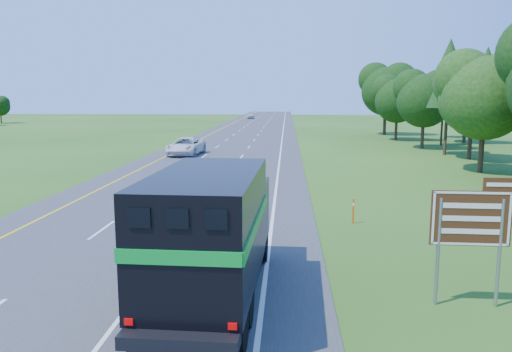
# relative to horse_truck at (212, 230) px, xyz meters

# --- Properties ---
(road) EXTENTS (15.00, 260.00, 0.04)m
(road) POSITION_rel_horse_truck_xyz_m (-4.08, 46.06, -2.03)
(road) COLOR #38383A
(road) RESTS_ON ground
(lane_markings) EXTENTS (11.15, 260.00, 0.01)m
(lane_markings) POSITION_rel_horse_truck_xyz_m (-4.08, 46.06, -2.01)
(lane_markings) COLOR yellow
(lane_markings) RESTS_ON road
(horse_truck) EXTENTS (2.93, 8.59, 3.76)m
(horse_truck) POSITION_rel_horse_truck_xyz_m (0.00, 0.00, 0.00)
(horse_truck) COLOR black
(horse_truck) RESTS_ON road
(white_suv) EXTENTS (3.28, 6.30, 1.70)m
(white_suv) POSITION_rel_horse_truck_xyz_m (-7.89, 35.06, -1.17)
(white_suv) COLOR silver
(white_suv) RESTS_ON road
(far_car) EXTENTS (2.20, 4.69, 1.55)m
(far_car) POSITION_rel_horse_truck_xyz_m (-7.41, 115.66, -1.24)
(far_car) COLOR silver
(far_car) RESTS_ON road
(exit_sign) EXTENTS (2.14, 0.15, 3.63)m
(exit_sign) POSITION_rel_horse_truck_xyz_m (7.12, 0.04, 0.30)
(exit_sign) COLOR gray
(exit_sign) RESTS_ON ground
(delineator) EXTENTS (0.09, 0.05, 1.16)m
(delineator) POSITION_rel_horse_truck_xyz_m (5.13, 9.00, -1.43)
(delineator) COLOR #E85A0C
(delineator) RESTS_ON ground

